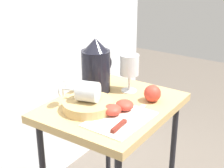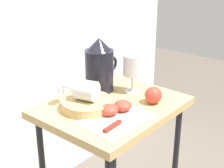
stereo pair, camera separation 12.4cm
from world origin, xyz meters
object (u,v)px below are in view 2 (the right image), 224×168
pitcher (100,69)px  wine_glass_upright (133,68)px  wine_glass_tipped_near (85,90)px  basket_tray (87,104)px  table (112,124)px  apple_whole (153,95)px  apple_half_right (123,106)px  apple_half_left (109,110)px  knife (120,122)px

pitcher → wine_glass_upright: (0.07, -0.12, 0.02)m
wine_glass_upright → wine_glass_tipped_near: bearing=170.6°
basket_tray → wine_glass_tipped_near: size_ratio=1.23×
basket_tray → wine_glass_upright: size_ratio=1.21×
table → apple_whole: bearing=-48.2°
basket_tray → table: bearing=-24.9°
wine_glass_upright → wine_glass_tipped_near: wine_glass_upright is taller
apple_half_right → table: bearing=71.5°
wine_glass_upright → apple_half_left: (-0.22, -0.06, -0.08)m
table → basket_tray: 0.15m
table → wine_glass_upright: wine_glass_upright is taller
apple_half_left → apple_whole: apple_whole is taller
basket_tray → apple_whole: size_ratio=2.86×
knife → apple_half_right: bearing=32.3°
knife → apple_whole: bearing=1.9°
basket_tray → apple_half_right: 0.13m
basket_tray → pitcher: size_ratio=0.85×
table → apple_whole: size_ratio=11.20×
wine_glass_upright → table: bearing=-176.4°
pitcher → wine_glass_upright: size_ratio=1.42×
pitcher → apple_whole: size_ratio=3.35×
pitcher → knife: 0.31m
wine_glass_tipped_near → basket_tray: bearing=-67.5°
apple_half_right → apple_whole: (0.13, -0.05, 0.01)m
pitcher → apple_half_right: size_ratio=3.35×
knife → wine_glass_upright: bearing=28.2°
table → wine_glass_upright: size_ratio=4.74×
pitcher → apple_whole: (0.03, -0.24, -0.06)m
apple_half_right → knife: (-0.08, -0.05, -0.01)m
wine_glass_tipped_near → wine_glass_upright: bearing=-9.4°
pitcher → wine_glass_tipped_near: (-0.16, -0.08, -0.02)m
table → apple_whole: apple_whole is taller
table → pitcher: (0.07, 0.12, 0.18)m
table → apple_half_right: (-0.02, -0.07, 0.11)m
wine_glass_upright → pitcher: bearing=120.4°
wine_glass_tipped_near → apple_half_left: bearing=-82.8°
pitcher → wine_glass_upright: bearing=-59.6°
basket_tray → pitcher: 0.19m
table → knife: bearing=-131.0°
basket_tray → apple_half_left: apple_half_left is taller
apple_whole → basket_tray: bearing=140.9°
knife → table: bearing=49.0°
wine_glass_upright → apple_whole: (-0.03, -0.12, -0.07)m
wine_glass_tipped_near → apple_half_right: size_ratio=2.33×
wine_glass_tipped_near → apple_half_right: bearing=-59.4°
apple_whole → knife: apple_whole is taller
wine_glass_upright → wine_glass_tipped_near: 0.24m
pitcher → knife: size_ratio=0.93×
apple_whole → knife: size_ratio=0.28×
table → apple_half_left: apple_half_left is taller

